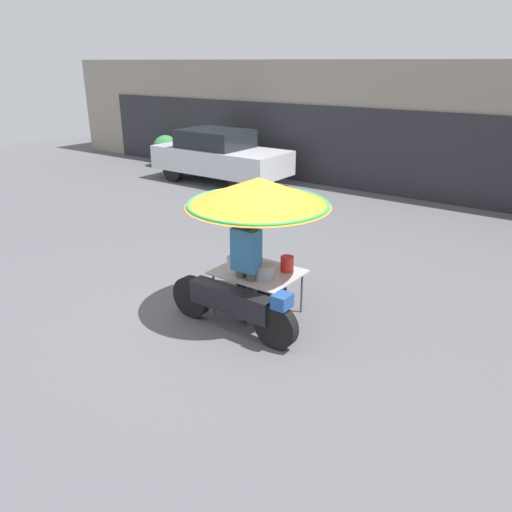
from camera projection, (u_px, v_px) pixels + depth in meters
ground_plane at (235, 319)px, 7.13m from camera, size 36.00×36.00×0.00m
shopfront_building at (444, 129)px, 13.36m from camera, size 28.00×2.06×3.49m
vendor_motorcycle_cart at (256, 210)px, 6.68m from camera, size 2.06×1.98×2.01m
vendor_person at (246, 263)px, 6.76m from camera, size 0.38×0.22×1.59m
parked_car at (220, 155)px, 14.93m from camera, size 4.16×1.77×1.55m
potted_plant at (166, 149)px, 17.36m from camera, size 0.88×0.88×1.06m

